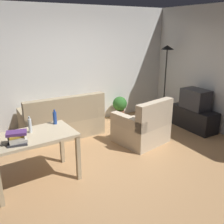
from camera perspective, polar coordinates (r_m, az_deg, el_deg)
ground_plane at (r=4.48m, az=2.10°, el=-11.25°), size 5.20×4.40×0.02m
wall_rear at (r=5.93m, az=-9.16°, el=9.95°), size 5.20×0.10×2.70m
couch at (r=5.47m, az=-11.13°, el=-2.21°), size 1.66×0.84×0.92m
tv_stand at (r=6.07m, az=17.94°, el=-1.36°), size 0.44×1.10×0.48m
tv at (r=5.94m, az=18.40°, el=2.82°), size 0.41×0.60×0.44m
torchiere_lamp at (r=6.52m, az=12.23°, el=11.10°), size 0.32×0.32×1.81m
desk at (r=3.83m, az=-17.50°, el=-6.50°), size 1.25×0.79×0.76m
potted_plant at (r=6.38m, az=1.79°, el=1.38°), size 0.36×0.36×0.57m
armchair at (r=5.09m, az=7.00°, el=-3.45°), size 1.05×1.00×0.92m
bottle_clear at (r=3.85m, az=-18.09°, el=-2.93°), size 0.05×0.05×0.25m
bottle_blue at (r=4.09m, az=-12.83°, el=-1.27°), size 0.06×0.06×0.24m
book_stack at (r=3.54m, az=-20.77°, el=-5.54°), size 0.28×0.22×0.18m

